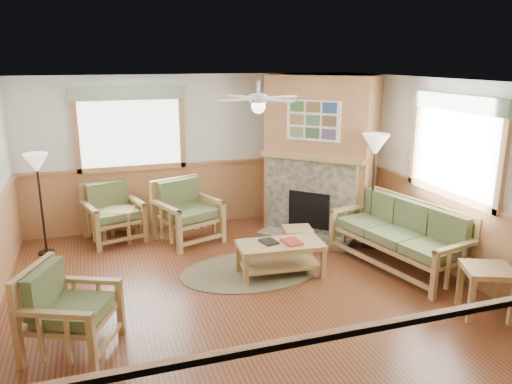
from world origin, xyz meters
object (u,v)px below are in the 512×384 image
object	(u,v)px
coffee_table	(280,259)
floor_lamp_right	(373,191)
armchair_back_left	(113,213)
sofa	(398,235)
footstool	(298,240)
end_table_sofa	(486,291)
floor_lamp_left	(41,204)
end_table_chairs	(120,224)
armchair_back_right	(188,212)
armchair_left	(71,309)

from	to	relation	value
coffee_table	floor_lamp_right	size ratio (longest dim) A/B	0.64
armchair_back_left	sofa	bearing A→B (deg)	-47.64
coffee_table	footstool	xyz separation A→B (m)	(0.58, 0.74, -0.05)
armchair_back_left	end_table_sofa	size ratio (longest dim) A/B	1.56
end_table_sofa	footstool	xyz separation A→B (m)	(-1.32, 2.57, -0.11)
floor_lamp_left	floor_lamp_right	size ratio (longest dim) A/B	0.87
end_table_chairs	footstool	bearing A→B (deg)	-27.93
floor_lamp_right	coffee_table	bearing A→B (deg)	-162.18
coffee_table	end_table_sofa	distance (m)	2.64
armchair_back_right	end_table_chairs	size ratio (longest dim) A/B	1.86
armchair_back_left	armchair_left	xyz separation A→B (m)	(-0.58, -3.24, -0.02)
sofa	armchair_back_right	distance (m)	3.36
coffee_table	end_table_chairs	bearing A→B (deg)	138.14
armchair_left	floor_lamp_right	world-z (taller)	floor_lamp_right
floor_lamp_left	armchair_back_right	bearing A→B (deg)	-3.70
armchair_back_right	end_table_sofa	distance (m)	4.58
coffee_table	floor_lamp_right	distance (m)	1.99
sofa	floor_lamp_left	world-z (taller)	floor_lamp_left
armchair_back_left	floor_lamp_right	xyz separation A→B (m)	(3.92, -1.60, 0.45)
armchair_left	end_table_chairs	xyz separation A→B (m)	(0.68, 3.21, -0.19)
sofa	armchair_back_left	world-z (taller)	sofa
armchair_back_right	coffee_table	size ratio (longest dim) A/B	0.85
sofa	end_table_chairs	distance (m)	4.48
coffee_table	footstool	bearing A→B (deg)	56.24
end_table_sofa	end_table_chairs	bearing A→B (deg)	134.87
sofa	armchair_back_right	bearing A→B (deg)	-138.67
armchair_back_left	end_table_chairs	xyz separation A→B (m)	(0.09, -0.04, -0.20)
armchair_left	floor_lamp_right	distance (m)	4.82
armchair_back_left	floor_lamp_left	world-z (taller)	floor_lamp_left
footstool	armchair_back_right	bearing A→B (deg)	147.43
coffee_table	footstool	distance (m)	0.94
coffee_table	footstool	world-z (taller)	coffee_table
armchair_back_left	end_table_sofa	distance (m)	5.69
coffee_table	end_table_chairs	distance (m)	2.96
floor_lamp_left	floor_lamp_right	world-z (taller)	floor_lamp_right
armchair_back_right	coffee_table	bearing A→B (deg)	-81.12
armchair_back_left	footstool	size ratio (longest dim) A/B	2.17
armchair_left	armchair_back_left	bearing A→B (deg)	13.95
sofa	end_table_sofa	xyz separation A→B (m)	(0.17, -1.57, -0.17)
armchair_back_right	end_table_chairs	distance (m)	1.17
sofa	armchair_left	size ratio (longest dim) A/B	2.26
coffee_table	floor_lamp_left	bearing A→B (deg)	153.90
armchair_left	floor_lamp_left	world-z (taller)	floor_lamp_left
floor_lamp_right	armchair_back_left	bearing A→B (deg)	157.81
armchair_back_right	coffee_table	distance (m)	2.01
end_table_chairs	footstool	distance (m)	2.98
end_table_chairs	armchair_left	bearing A→B (deg)	-101.89
sofa	coffee_table	distance (m)	1.77
sofa	armchair_left	xyz separation A→B (m)	(-4.46, -0.81, -0.02)
armchair_back_right	floor_lamp_right	world-z (taller)	floor_lamp_right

